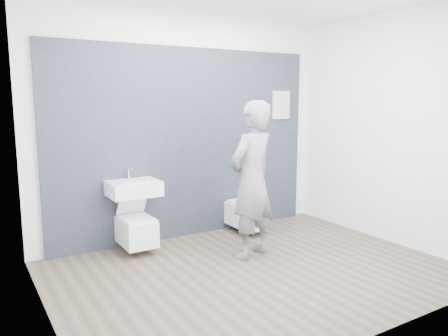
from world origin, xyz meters
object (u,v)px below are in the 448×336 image
visitor (252,180)px  toilet_square (136,230)px  washbasin (134,188)px  toilet_rounded (248,214)px

visitor → toilet_square: bearing=-54.9°
visitor → washbasin: bearing=-56.3°
toilet_square → toilet_rounded: bearing=-1.9°
toilet_square → toilet_rounded: toilet_square is taller
washbasin → toilet_rounded: bearing=-3.4°
toilet_square → visitor: size_ratio=0.37×
toilet_rounded → toilet_square: bearing=178.1°
washbasin → toilet_square: bearing=-90.0°
toilet_square → visitor: visitor is taller
washbasin → toilet_square: washbasin is taller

